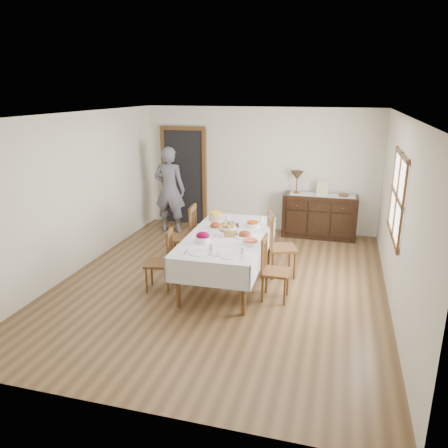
% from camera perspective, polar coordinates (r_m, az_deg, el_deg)
% --- Properties ---
extents(ground, '(6.00, 6.00, 0.00)m').
position_cam_1_polar(ground, '(6.99, -0.22, -7.69)').
color(ground, brown).
extents(room_shell, '(5.02, 6.02, 2.65)m').
position_cam_1_polar(room_shell, '(6.91, -0.47, 6.34)').
color(room_shell, silver).
rests_on(room_shell, ground).
extents(dining_table, '(1.22, 2.34, 0.80)m').
position_cam_1_polar(dining_table, '(6.76, 0.45, -2.15)').
color(dining_table, silver).
rests_on(dining_table, ground).
extents(chair_left_near, '(0.47, 0.47, 0.96)m').
position_cam_1_polar(chair_left_near, '(6.66, -8.10, -4.66)').
color(chair_left_near, '#583619').
rests_on(chair_left_near, ground).
extents(chair_left_far, '(0.48, 0.48, 1.06)m').
position_cam_1_polar(chair_left_far, '(7.55, -5.13, -1.45)').
color(chair_left_far, '#583619').
rests_on(chair_left_far, ground).
extents(chair_right_near, '(0.40, 0.40, 0.95)m').
position_cam_1_polar(chair_right_near, '(6.35, 6.35, -5.75)').
color(chair_right_near, '#583619').
rests_on(chair_right_near, ground).
extents(chair_right_far, '(0.57, 0.57, 1.07)m').
position_cam_1_polar(chair_right_far, '(7.13, 7.16, -2.65)').
color(chair_right_far, '#583619').
rests_on(chair_right_far, ground).
extents(sideboard, '(1.49, 0.54, 0.89)m').
position_cam_1_polar(sideboard, '(9.19, 12.36, 1.03)').
color(sideboard, black).
rests_on(sideboard, ground).
extents(person, '(0.62, 0.41, 1.95)m').
position_cam_1_polar(person, '(9.28, -7.13, 4.81)').
color(person, '#5B5A67').
rests_on(person, ground).
extents(bread_basket, '(0.28, 0.28, 0.18)m').
position_cam_1_polar(bread_basket, '(6.72, 0.59, -0.78)').
color(bread_basket, olive).
rests_on(bread_basket, dining_table).
extents(egg_basket, '(0.28, 0.28, 0.10)m').
position_cam_1_polar(egg_basket, '(7.11, 0.80, -0.11)').
color(egg_basket, black).
rests_on(egg_basket, dining_table).
extents(ham_platter_a, '(0.30, 0.30, 0.11)m').
position_cam_1_polar(ham_platter_a, '(7.05, -1.10, -0.30)').
color(ham_platter_a, white).
rests_on(ham_platter_a, dining_table).
extents(ham_platter_b, '(0.33, 0.33, 0.11)m').
position_cam_1_polar(ham_platter_b, '(6.64, 2.73, -1.44)').
color(ham_platter_b, white).
rests_on(ham_platter_b, dining_table).
extents(beet_bowl, '(0.22, 0.22, 0.16)m').
position_cam_1_polar(beet_bowl, '(6.39, -2.79, -1.78)').
color(beet_bowl, white).
rests_on(beet_bowl, dining_table).
extents(carrot_bowl, '(0.24, 0.24, 0.09)m').
position_cam_1_polar(carrot_bowl, '(7.13, 3.76, -0.05)').
color(carrot_bowl, white).
rests_on(carrot_bowl, dining_table).
extents(pineapple_bowl, '(0.23, 0.23, 0.15)m').
position_cam_1_polar(pineapple_bowl, '(7.46, -1.07, 1.00)').
color(pineapple_bowl, tan).
rests_on(pineapple_bowl, dining_table).
extents(casserole_dish, '(0.25, 0.25, 0.08)m').
position_cam_1_polar(casserole_dish, '(6.31, 3.46, -2.39)').
color(casserole_dish, white).
rests_on(casserole_dish, dining_table).
extents(butter_dish, '(0.14, 0.09, 0.07)m').
position_cam_1_polar(butter_dish, '(6.62, -0.62, -1.41)').
color(butter_dish, white).
rests_on(butter_dish, dining_table).
extents(setting_left, '(0.42, 0.31, 0.10)m').
position_cam_1_polar(setting_left, '(6.01, -2.88, -3.54)').
color(setting_left, white).
rests_on(setting_left, dining_table).
extents(setting_right, '(0.42, 0.31, 0.10)m').
position_cam_1_polar(setting_right, '(5.91, 1.28, -3.92)').
color(setting_right, white).
rests_on(setting_right, dining_table).
extents(glass_far_a, '(0.06, 0.06, 0.09)m').
position_cam_1_polar(glass_far_a, '(7.44, 0.45, 0.79)').
color(glass_far_a, silver).
rests_on(glass_far_a, dining_table).
extents(glass_far_b, '(0.06, 0.06, 0.10)m').
position_cam_1_polar(glass_far_b, '(7.38, 4.91, 0.64)').
color(glass_far_b, silver).
rests_on(glass_far_b, dining_table).
extents(runner, '(1.30, 0.35, 0.01)m').
position_cam_1_polar(runner, '(9.07, 12.72, 3.74)').
color(runner, silver).
rests_on(runner, sideboard).
extents(table_lamp, '(0.26, 0.26, 0.46)m').
position_cam_1_polar(table_lamp, '(9.06, 9.52, 6.17)').
color(table_lamp, brown).
rests_on(table_lamp, sideboard).
extents(picture_frame, '(0.22, 0.08, 0.28)m').
position_cam_1_polar(picture_frame, '(9.00, 12.74, 4.50)').
color(picture_frame, beige).
rests_on(picture_frame, sideboard).
extents(deco_bowl, '(0.20, 0.20, 0.06)m').
position_cam_1_polar(deco_bowl, '(9.04, 15.39, 3.65)').
color(deco_bowl, '#583619').
rests_on(deco_bowl, sideboard).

